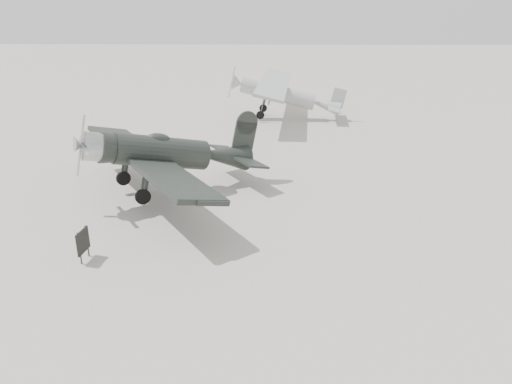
% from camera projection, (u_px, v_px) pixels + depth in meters
% --- Properties ---
extents(ground, '(160.00, 160.00, 0.00)m').
position_uv_depth(ground, '(273.00, 237.00, 19.96)').
color(ground, gray).
rests_on(ground, ground).
extents(lowwing_monoplane, '(9.92, 11.42, 3.97)m').
position_uv_depth(lowwing_monoplane, '(169.00, 153.00, 23.32)').
color(lowwing_monoplane, black).
rests_on(lowwing_monoplane, ground).
extents(highwing_monoplane, '(8.68, 12.22, 3.46)m').
position_uv_depth(highwing_monoplane, '(283.00, 91.00, 37.79)').
color(highwing_monoplane, '#9EA2A4').
rests_on(highwing_monoplane, ground).
extents(sign_board, '(0.17, 0.86, 1.24)m').
position_uv_depth(sign_board, '(83.00, 242.00, 17.94)').
color(sign_board, '#333333').
rests_on(sign_board, ground).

